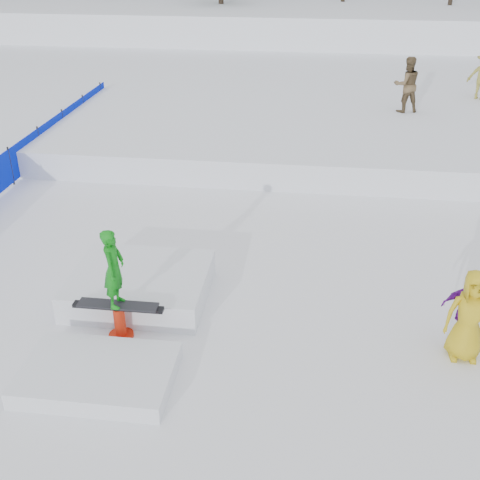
# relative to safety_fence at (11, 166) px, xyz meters

# --- Properties ---
(ground) EXTENTS (120.00, 120.00, 0.00)m
(ground) POSITION_rel_safety_fence_xyz_m (6.50, -6.60, -0.55)
(ground) COLOR white
(snow_berm) EXTENTS (60.00, 14.00, 2.40)m
(snow_berm) POSITION_rel_safety_fence_xyz_m (6.50, 23.40, 0.65)
(snow_berm) COLOR white
(snow_berm) RESTS_ON ground
(snow_midrise) EXTENTS (50.00, 18.00, 0.80)m
(snow_midrise) POSITION_rel_safety_fence_xyz_m (6.50, 9.40, -0.15)
(snow_midrise) COLOR white
(snow_midrise) RESTS_ON ground
(safety_fence) EXTENTS (0.05, 16.00, 1.10)m
(safety_fence) POSITION_rel_safety_fence_xyz_m (0.00, 0.00, 0.00)
(safety_fence) COLOR #0219C9
(safety_fence) RESTS_ON ground
(walker_olive) EXTENTS (1.04, 0.90, 1.84)m
(walker_olive) POSITION_rel_safety_fence_xyz_m (11.28, 6.04, 1.17)
(walker_olive) COLOR brown
(walker_olive) RESTS_ON snow_midrise
(spectator_purple) EXTENTS (0.93, 0.76, 1.48)m
(spectator_purple) POSITION_rel_safety_fence_xyz_m (11.00, -6.05, 0.19)
(spectator_purple) COLOR #620D8D
(spectator_purple) RESTS_ON ground
(spectator_yellow) EXTENTS (0.82, 0.54, 1.65)m
(spectator_yellow) POSITION_rel_safety_fence_xyz_m (11.00, -6.24, 0.27)
(spectator_yellow) COLOR gold
(spectator_yellow) RESTS_ON ground
(jib_rail_feature) EXTENTS (2.60, 4.40, 2.11)m
(jib_rail_feature) POSITION_rel_safety_fence_xyz_m (5.11, -5.87, -0.25)
(jib_rail_feature) COLOR white
(jib_rail_feature) RESTS_ON ground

